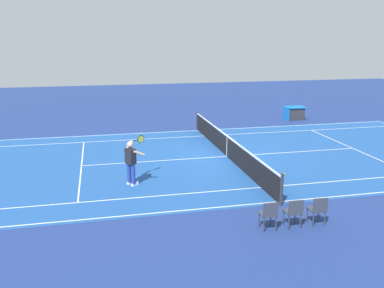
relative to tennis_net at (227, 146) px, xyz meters
The scene contains 10 objects.
ground_plane 0.49m from the tennis_net, ahead, with size 60.00×60.00×0.00m, color navy.
court_slab 0.49m from the tennis_net, ahead, with size 24.20×11.40×0.00m, color #1E4C93.
court_line_markings 0.49m from the tennis_net, ahead, with size 23.85×11.05×0.01m.
tennis_net is the anchor object (origin of this frame).
tennis_player_near 5.32m from the tennis_net, 31.65° to the left, with size 0.81×1.04×1.70m.
tennis_ball 3.31m from the tennis_net, 116.12° to the left, with size 0.07×0.07×0.07m, color #CCE01E.
spectator_chair_0 7.39m from the tennis_net, 93.13° to the left, with size 0.44×0.44×0.88m.
spectator_chair_1 7.39m from the tennis_net, 87.32° to the left, with size 0.44×0.44×0.88m.
spectator_chair_2 7.46m from the tennis_net, 81.56° to the left, with size 0.44×0.44×0.88m.
equipment_cart_tarped 9.98m from the tennis_net, 133.28° to the right, with size 1.25×0.84×0.85m.
Camera 1 is at (5.56, 17.39, 5.30)m, focal length 39.08 mm.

